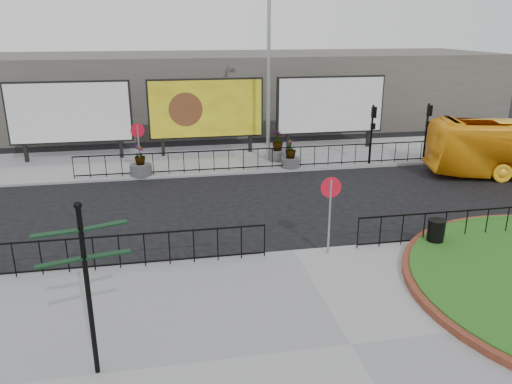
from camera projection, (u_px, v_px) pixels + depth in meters
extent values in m
plane|color=black|center=(293.00, 253.00, 15.81)|extent=(90.00, 90.00, 0.00)
cube|color=gray|center=(350.00, 346.00, 11.13)|extent=(30.00, 10.00, 0.12)
cube|color=gray|center=(237.00, 158.00, 26.97)|extent=(44.00, 6.00, 0.12)
cylinder|color=gray|center=(139.00, 150.00, 23.27)|extent=(0.07, 0.07, 2.40)
cylinder|color=red|center=(138.00, 130.00, 22.97)|extent=(0.64, 0.03, 0.64)
cylinder|color=white|center=(138.00, 130.00, 22.99)|extent=(0.50, 0.03, 0.50)
cylinder|color=gray|center=(330.00, 217.00, 15.19)|extent=(0.07, 0.07, 2.40)
cylinder|color=red|center=(331.00, 187.00, 14.89)|extent=(0.64, 0.03, 0.64)
cylinder|color=white|center=(331.00, 187.00, 14.91)|extent=(0.50, 0.03, 0.50)
cube|color=black|center=(26.00, 152.00, 25.82)|extent=(0.18, 0.18, 1.00)
cube|color=black|center=(121.00, 148.00, 26.66)|extent=(0.18, 0.18, 1.00)
cube|color=black|center=(70.00, 112.00, 25.60)|extent=(6.20, 0.25, 3.20)
cube|color=silver|center=(69.00, 113.00, 25.45)|extent=(6.00, 0.06, 3.00)
cube|color=black|center=(163.00, 147.00, 27.04)|extent=(0.18, 0.18, 1.00)
cube|color=black|center=(250.00, 143.00, 27.89)|extent=(0.18, 0.18, 1.00)
cube|color=black|center=(206.00, 108.00, 26.83)|extent=(6.20, 0.25, 3.20)
cube|color=yellow|center=(206.00, 109.00, 26.68)|extent=(6.00, 0.06, 3.00)
cube|color=black|center=(288.00, 141.00, 28.27)|extent=(0.18, 0.18, 1.00)
cube|color=black|center=(368.00, 138.00, 29.11)|extent=(0.18, 0.18, 1.00)
cube|color=black|center=(330.00, 105.00, 28.06)|extent=(6.20, 0.25, 3.20)
cube|color=silver|center=(331.00, 105.00, 27.91)|extent=(6.00, 0.06, 3.00)
cylinder|color=gray|center=(269.00, 73.00, 24.86)|extent=(0.18, 0.18, 9.00)
cylinder|color=black|center=(371.00, 135.00, 25.20)|extent=(0.10, 0.10, 3.00)
cube|color=black|center=(374.00, 112.00, 24.72)|extent=(0.22, 0.18, 0.55)
cube|color=black|center=(373.00, 126.00, 24.94)|extent=(0.20, 0.16, 0.30)
cylinder|color=black|center=(426.00, 132.00, 25.72)|extent=(0.10, 0.10, 3.00)
cube|color=black|center=(430.00, 111.00, 25.24)|extent=(0.22, 0.18, 0.55)
cube|color=black|center=(428.00, 124.00, 25.47)|extent=(0.20, 0.16, 0.30)
cube|color=#59544E|center=(216.00, 90.00, 35.52)|extent=(40.00, 10.00, 5.00)
cylinder|color=black|center=(89.00, 295.00, 9.67)|extent=(0.10, 0.10, 3.58)
sphere|color=black|center=(78.00, 205.00, 9.08)|extent=(0.16, 0.16, 0.16)
cube|color=black|center=(55.00, 233.00, 9.08)|extent=(0.85, 0.31, 0.03)
cube|color=black|center=(105.00, 225.00, 9.45)|extent=(0.84, 0.43, 0.03)
cube|color=black|center=(59.00, 263.00, 9.22)|extent=(0.85, 0.39, 0.03)
cube|color=black|center=(109.00, 254.00, 9.57)|extent=(0.85, 0.31, 0.03)
cylinder|color=black|center=(435.00, 234.00, 15.86)|extent=(0.52, 0.52, 0.87)
cylinder|color=black|center=(437.00, 221.00, 15.72)|extent=(0.56, 0.56, 0.06)
cylinder|color=#4C4C4F|center=(141.00, 170.00, 23.57)|extent=(1.01, 1.01, 0.53)
imported|color=#214B14|center=(140.00, 155.00, 23.34)|extent=(0.68, 0.68, 0.92)
cylinder|color=#4C4C4F|center=(277.00, 155.00, 26.22)|extent=(1.00, 1.00, 0.52)
imported|color=#214B14|center=(278.00, 141.00, 25.97)|extent=(0.79, 0.79, 1.04)
cylinder|color=#4C4C4F|center=(290.00, 163.00, 24.90)|extent=(0.92, 0.92, 0.48)
imported|color=#214B14|center=(291.00, 148.00, 24.66)|extent=(0.72, 0.72, 0.97)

